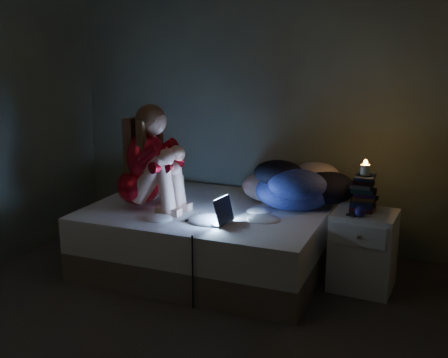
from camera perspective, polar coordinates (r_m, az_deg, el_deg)
The scene contains 12 objects.
floor at distance 3.72m, azimuth -6.77°, elevation -15.65°, with size 3.60×3.80×0.02m, color #2B2725.
wall_back at distance 5.02m, azimuth 3.41°, elevation 7.92°, with size 3.60×0.02×2.60m, color #545750.
bed at distance 4.56m, azimuth -1.64°, elevation -6.11°, with size 1.89×1.42×0.52m, color beige, non-canonical shape.
pillow at distance 5.02m, azimuth -7.22°, elevation -0.48°, with size 0.44×0.31×0.13m, color silver.
woman at distance 4.43m, azimuth -9.03°, elevation 2.40°, with size 0.53×0.35×0.86m, color #710706, non-canonical shape.
laptop at distance 4.09m, azimuth -1.60°, elevation -3.03°, with size 0.31×0.22×0.22m, color black, non-canonical shape.
clothes_pile at distance 4.48m, azimuth 7.26°, elevation -0.38°, with size 0.67×0.54×0.40m, color navy, non-canonical shape.
nightstand at distance 4.29m, azimuth 14.37°, elevation -7.26°, with size 0.46×0.41×0.61m, color silver.
book_stack at distance 4.20m, azimuth 14.44°, elevation -1.27°, with size 0.19×0.25×0.29m, color black, non-canonical shape.
candle at distance 4.16m, azimuth 14.59°, elevation 1.17°, with size 0.07×0.07×0.08m, color beige.
phone at distance 4.11m, azimuth 13.60°, elevation -3.58°, with size 0.07×0.14×0.01m, color black.
blue_orb at distance 4.05m, azimuth 14.23°, elevation -3.35°, with size 0.08×0.08×0.08m, color navy.
Camera 1 is at (1.60, -2.82, 1.81)m, focal length 43.62 mm.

